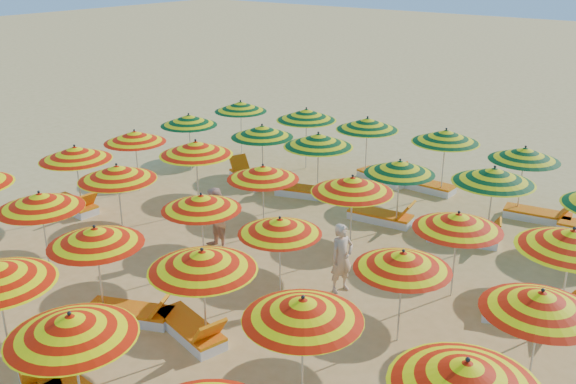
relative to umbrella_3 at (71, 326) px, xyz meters
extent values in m
plane|color=#E1B164|center=(-1.11, 6.08, -1.79)|extent=(120.00, 120.00, 0.00)
cylinder|color=silver|center=(-2.29, 0.16, -0.81)|extent=(0.04, 0.04, 1.96)
cylinder|color=silver|center=(0.00, 0.00, -0.83)|extent=(0.04, 0.04, 1.92)
cone|color=orange|center=(0.00, 0.00, 0.00)|extent=(2.34, 2.34, 0.36)
sphere|color=black|center=(0.00, 0.00, 0.21)|extent=(0.06, 0.06, 0.06)
cylinder|color=silver|center=(-4.80, 2.58, -0.85)|extent=(0.04, 0.04, 1.88)
cone|color=orange|center=(-4.80, 2.58, -0.03)|extent=(2.36, 2.36, 0.36)
sphere|color=black|center=(-4.80, 2.58, 0.17)|extent=(0.06, 0.06, 0.06)
cylinder|color=silver|center=(-2.40, 2.21, -0.86)|extent=(0.04, 0.04, 1.84)
cone|color=orange|center=(-2.40, 2.21, -0.07)|extent=(2.43, 2.43, 0.35)
sphere|color=black|center=(-2.40, 2.21, 0.14)|extent=(0.06, 0.06, 0.06)
cylinder|color=silver|center=(0.06, 2.61, -0.82)|extent=(0.04, 0.04, 1.93)
cone|color=orange|center=(0.06, 2.61, 0.02)|extent=(2.20, 2.20, 0.37)
sphere|color=black|center=(0.06, 2.61, 0.23)|extent=(0.06, 0.06, 0.06)
cylinder|color=silver|center=(2.34, 2.43, -0.84)|extent=(0.04, 0.04, 1.89)
cone|color=orange|center=(2.34, 2.43, -0.03)|extent=(2.09, 2.09, 0.36)
sphere|color=black|center=(2.34, 2.43, 0.18)|extent=(0.06, 0.06, 0.06)
cone|color=orange|center=(4.98, 2.30, 0.07)|extent=(2.51, 2.51, 0.38)
sphere|color=black|center=(4.98, 2.30, 0.28)|extent=(0.07, 0.07, 0.07)
cylinder|color=silver|center=(-7.05, 5.06, -0.83)|extent=(0.04, 0.04, 1.91)
cone|color=orange|center=(-7.05, 5.06, 0.00)|extent=(2.08, 2.08, 0.36)
sphere|color=black|center=(-7.05, 5.06, 0.21)|extent=(0.06, 0.06, 0.06)
cylinder|color=silver|center=(-4.92, 4.74, -0.83)|extent=(0.04, 0.04, 1.91)
cone|color=orange|center=(-4.92, 4.74, -0.01)|extent=(2.00, 2.00, 0.36)
sphere|color=black|center=(-4.92, 4.74, 0.20)|extent=(0.06, 0.06, 0.06)
cylinder|color=silver|center=(-2.16, 4.81, -0.90)|extent=(0.03, 0.03, 1.77)
cone|color=orange|center=(-2.16, 4.81, -0.13)|extent=(1.84, 1.84, 0.34)
sphere|color=black|center=(-2.16, 4.81, 0.06)|extent=(0.06, 0.06, 0.06)
cylinder|color=silver|center=(-0.06, 4.92, -0.93)|extent=(0.03, 0.03, 1.72)
cone|color=orange|center=(-0.06, 4.92, -0.18)|extent=(1.75, 1.75, 0.33)
sphere|color=black|center=(-0.06, 4.92, 0.01)|extent=(0.06, 0.06, 0.06)
cylinder|color=silver|center=(2.69, 4.98, -0.90)|extent=(0.03, 0.03, 1.77)
cone|color=orange|center=(2.69, 4.98, -0.13)|extent=(2.00, 2.00, 0.34)
sphere|color=black|center=(2.69, 4.98, 0.06)|extent=(0.06, 0.06, 0.06)
cylinder|color=silver|center=(5.12, 4.87, -0.85)|extent=(0.04, 0.04, 1.86)
cone|color=orange|center=(5.12, 4.87, -0.05)|extent=(2.20, 2.20, 0.35)
sphere|color=black|center=(5.12, 4.87, 0.16)|extent=(0.06, 0.06, 0.06)
cylinder|color=silver|center=(-7.30, 7.27, -0.88)|extent=(0.03, 0.03, 1.82)
cone|color=orange|center=(-7.30, 7.27, -0.09)|extent=(2.04, 2.04, 0.35)
sphere|color=black|center=(-7.30, 7.27, 0.11)|extent=(0.06, 0.06, 0.06)
cylinder|color=silver|center=(-4.68, 7.18, -0.79)|extent=(0.04, 0.04, 1.99)
cone|color=orange|center=(-4.68, 7.18, 0.07)|extent=(2.36, 2.36, 0.38)
sphere|color=black|center=(-4.68, 7.18, 0.29)|extent=(0.07, 0.07, 0.07)
cylinder|color=silver|center=(-2.30, 7.12, -0.89)|extent=(0.03, 0.03, 1.80)
cone|color=orange|center=(-2.30, 7.12, -0.11)|extent=(2.30, 2.30, 0.34)
sphere|color=black|center=(-2.30, 7.12, 0.09)|extent=(0.06, 0.06, 0.06)
cylinder|color=silver|center=(0.07, 7.46, -0.83)|extent=(0.04, 0.04, 1.92)
cone|color=orange|center=(0.07, 7.46, 0.00)|extent=(1.96, 1.96, 0.37)
sphere|color=black|center=(0.07, 7.46, 0.21)|extent=(0.06, 0.06, 0.06)
cylinder|color=silver|center=(2.79, 7.13, -0.88)|extent=(0.03, 0.03, 1.82)
cone|color=orange|center=(2.79, 7.13, -0.09)|extent=(2.33, 2.33, 0.35)
sphere|color=black|center=(2.79, 7.13, 0.11)|extent=(0.06, 0.06, 0.06)
cylinder|color=silver|center=(4.95, 7.21, -0.78)|extent=(0.04, 0.04, 2.02)
cone|color=orange|center=(4.95, 7.21, 0.10)|extent=(2.33, 2.33, 0.38)
sphere|color=black|center=(4.95, 7.21, 0.32)|extent=(0.07, 0.07, 0.07)
cylinder|color=silver|center=(-7.43, 9.59, -0.87)|extent=(0.03, 0.03, 1.82)
cone|color=#687409|center=(-7.43, 9.59, -0.08)|extent=(2.32, 2.32, 0.35)
sphere|color=black|center=(-7.43, 9.59, 0.12)|extent=(0.06, 0.06, 0.06)
cylinder|color=silver|center=(-4.56, 9.82, -0.85)|extent=(0.04, 0.04, 1.88)
cone|color=#687409|center=(-4.56, 9.82, -0.03)|extent=(2.29, 2.29, 0.36)
sphere|color=black|center=(-4.56, 9.82, 0.18)|extent=(0.06, 0.06, 0.06)
cylinder|color=silver|center=(-2.53, 9.83, -0.80)|extent=(0.04, 0.04, 1.97)
cone|color=#687409|center=(-2.53, 9.83, 0.06)|extent=(2.23, 2.23, 0.38)
sphere|color=black|center=(-2.53, 9.83, 0.27)|extent=(0.07, 0.07, 0.07)
cylinder|color=silver|center=(0.19, 9.53, -0.89)|extent=(0.03, 0.03, 1.80)
cone|color=#687409|center=(0.19, 9.53, -0.11)|extent=(2.39, 2.39, 0.34)
sphere|color=black|center=(0.19, 9.53, 0.09)|extent=(0.06, 0.06, 0.06)
cylinder|color=silver|center=(2.46, 9.92, -0.80)|extent=(0.04, 0.04, 1.97)
cone|color=#687409|center=(2.46, 9.92, 0.05)|extent=(2.28, 2.28, 0.37)
sphere|color=black|center=(2.46, 9.92, 0.27)|extent=(0.07, 0.07, 0.07)
cylinder|color=silver|center=(-7.35, 12.02, -0.87)|extent=(0.03, 0.03, 1.83)
cone|color=#687409|center=(-7.35, 12.02, -0.08)|extent=(1.97, 1.97, 0.35)
sphere|color=black|center=(-7.35, 12.02, 0.12)|extent=(0.06, 0.06, 0.06)
cylinder|color=silver|center=(-4.55, 12.05, -0.81)|extent=(0.04, 0.04, 1.96)
cone|color=#687409|center=(-4.55, 12.05, 0.04)|extent=(2.51, 2.51, 0.37)
sphere|color=black|center=(-4.55, 12.05, 0.26)|extent=(0.07, 0.07, 0.07)
cylinder|color=silver|center=(-2.43, 12.31, -0.82)|extent=(0.04, 0.04, 1.94)
cone|color=#687409|center=(-2.43, 12.31, 0.02)|extent=(2.46, 2.46, 0.37)
sphere|color=black|center=(-2.43, 12.31, 0.23)|extent=(0.06, 0.06, 0.06)
cylinder|color=silver|center=(0.10, 12.43, -0.81)|extent=(0.04, 0.04, 1.96)
cone|color=#687409|center=(0.10, 12.43, 0.04)|extent=(2.23, 2.23, 0.37)
sphere|color=black|center=(0.10, 12.43, 0.25)|extent=(0.07, 0.07, 0.07)
cylinder|color=silver|center=(2.39, 12.34, -0.85)|extent=(0.04, 0.04, 1.87)
cone|color=#687409|center=(2.39, 12.34, -0.04)|extent=(2.35, 2.35, 0.36)
sphere|color=black|center=(2.39, 12.34, 0.17)|extent=(0.06, 0.06, 0.06)
cube|color=white|center=(-1.74, 0.29, -1.69)|extent=(1.79, 1.21, 0.20)
cube|color=orange|center=(-1.74, 0.29, -1.56)|extent=(1.79, 1.21, 0.06)
cube|color=orange|center=(-1.10, 0.01, -1.34)|extent=(0.57, 0.68, 0.48)
cube|color=orange|center=(-1.25, 0.27, -1.34)|extent=(0.40, 0.60, 0.48)
cube|color=white|center=(-1.85, 2.41, -1.69)|extent=(1.79, 1.21, 0.20)
cube|color=orange|center=(-1.85, 2.41, -1.56)|extent=(1.79, 1.21, 0.06)
cube|color=orange|center=(-1.21, 2.69, -1.34)|extent=(0.56, 0.68, 0.48)
cube|color=white|center=(-0.49, 2.73, -1.69)|extent=(1.79, 0.97, 0.20)
cube|color=orange|center=(-0.49, 2.73, -1.56)|extent=(1.79, 0.97, 0.06)
cube|color=orange|center=(0.19, 2.56, -1.34)|extent=(0.49, 0.65, 0.48)
cube|color=white|center=(-7.60, 5.15, -1.69)|extent=(1.73, 0.68, 0.20)
cube|color=orange|center=(-7.60, 5.15, -1.56)|extent=(1.73, 0.68, 0.06)
cube|color=orange|center=(-6.90, 5.11, -1.34)|extent=(0.40, 0.60, 0.48)
cube|color=white|center=(4.40, 7.08, -1.69)|extent=(1.79, 1.16, 0.20)
cube|color=orange|center=(4.40, 7.08, -1.56)|extent=(1.79, 1.16, 0.06)
cube|color=orange|center=(5.05, 7.33, -1.34)|extent=(0.55, 0.67, 0.48)
cube|color=white|center=(-5.11, 9.84, -1.69)|extent=(1.79, 1.16, 0.20)
cube|color=orange|center=(-5.11, 9.84, -1.56)|extent=(1.79, 1.16, 0.06)
cube|color=orange|center=(-5.76, 10.10, -1.34)|extent=(0.55, 0.67, 0.48)
cube|color=white|center=(-3.08, 9.97, -1.69)|extent=(1.80, 1.08, 0.20)
cube|color=orange|center=(-3.08, 9.97, -1.56)|extent=(1.80, 1.08, 0.06)
cube|color=orange|center=(-3.75, 9.75, -1.34)|extent=(0.53, 0.66, 0.48)
cube|color=white|center=(-0.36, 9.66, -1.69)|extent=(1.76, 0.80, 0.20)
cube|color=orange|center=(-0.36, 9.66, -1.56)|extent=(1.76, 0.80, 0.06)
cube|color=orange|center=(0.33, 9.75, -1.34)|extent=(0.44, 0.62, 0.48)
cube|color=white|center=(1.91, 9.77, -1.69)|extent=(1.80, 1.12, 0.20)
cube|color=orange|center=(1.91, 9.77, -1.56)|extent=(1.80, 1.12, 0.06)
cube|color=orange|center=(2.57, 10.01, -1.34)|extent=(0.54, 0.67, 0.48)
cube|color=white|center=(-1.88, 12.44, -1.69)|extent=(1.79, 0.95, 0.20)
cube|color=orange|center=(-1.88, 12.44, -1.56)|extent=(1.79, 0.95, 0.06)
cube|color=orange|center=(-1.19, 12.28, -1.34)|extent=(0.49, 0.65, 0.48)
cube|color=white|center=(-0.45, 12.59, -1.69)|extent=(1.71, 0.61, 0.20)
cube|color=orange|center=(-0.45, 12.59, -1.56)|extent=(1.71, 0.61, 0.06)
cube|color=orange|center=(-1.15, 12.61, -1.34)|extent=(0.38, 0.59, 0.48)
cube|color=white|center=(2.94, 12.33, -1.69)|extent=(1.77, 0.84, 0.20)
cube|color=orange|center=(2.94, 12.33, -1.56)|extent=(1.77, 0.84, 0.06)
cube|color=orange|center=(3.64, 12.44, -1.34)|extent=(0.45, 0.63, 0.48)
imported|color=tan|center=(-2.65, 5.75, -1.00)|extent=(0.87, 0.75, 1.57)
imported|color=tan|center=(0.83, 5.90, -1.02)|extent=(0.53, 0.65, 1.53)
camera|label=1|loc=(7.27, -4.38, 5.06)|focal=40.00mm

